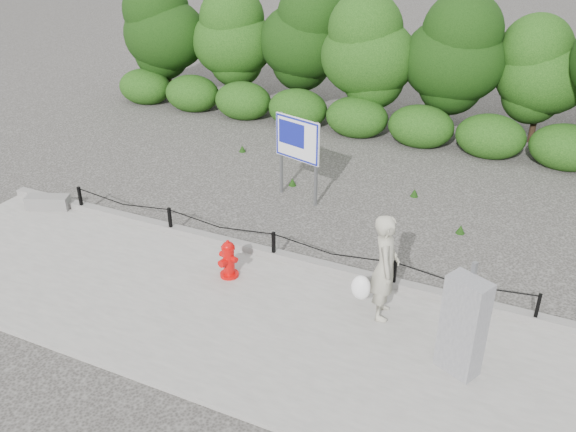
{
  "coord_description": "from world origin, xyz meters",
  "views": [
    {
      "loc": [
        4.74,
        -9.41,
        6.58
      ],
      "look_at": [
        0.23,
        0.2,
        1.0
      ],
      "focal_mm": 38.0,
      "sensor_mm": 36.0,
      "label": 1
    }
  ],
  "objects_px": {
    "advertising_sign": "(297,143)",
    "concrete_block": "(48,202)",
    "fire_hydrant": "(228,259)",
    "utility_cabinet": "(463,326)",
    "pedestrian": "(384,268)"
  },
  "relations": [
    {
      "from": "advertising_sign",
      "to": "concrete_block",
      "type": "bearing_deg",
      "value": -132.2
    },
    {
      "from": "fire_hydrant",
      "to": "utility_cabinet",
      "type": "xyz_separation_m",
      "value": [
        4.51,
        -0.77,
        0.46
      ]
    },
    {
      "from": "concrete_block",
      "to": "utility_cabinet",
      "type": "height_order",
      "value": "utility_cabinet"
    },
    {
      "from": "fire_hydrant",
      "to": "pedestrian",
      "type": "height_order",
      "value": "pedestrian"
    },
    {
      "from": "fire_hydrant",
      "to": "advertising_sign",
      "type": "distance_m",
      "value": 3.92
    },
    {
      "from": "pedestrian",
      "to": "advertising_sign",
      "type": "bearing_deg",
      "value": 25.47
    },
    {
      "from": "advertising_sign",
      "to": "fire_hydrant",
      "type": "bearing_deg",
      "value": -69.52
    },
    {
      "from": "concrete_block",
      "to": "utility_cabinet",
      "type": "distance_m",
      "value": 9.93
    },
    {
      "from": "fire_hydrant",
      "to": "utility_cabinet",
      "type": "distance_m",
      "value": 4.6
    },
    {
      "from": "concrete_block",
      "to": "advertising_sign",
      "type": "relative_size",
      "value": 0.47
    },
    {
      "from": "fire_hydrant",
      "to": "pedestrian",
      "type": "bearing_deg",
      "value": 14.72
    },
    {
      "from": "pedestrian",
      "to": "utility_cabinet",
      "type": "height_order",
      "value": "pedestrian"
    },
    {
      "from": "pedestrian",
      "to": "utility_cabinet",
      "type": "relative_size",
      "value": 1.07
    },
    {
      "from": "advertising_sign",
      "to": "pedestrian",
      "type": "bearing_deg",
      "value": -32.11
    },
    {
      "from": "utility_cabinet",
      "to": "advertising_sign",
      "type": "xyz_separation_m",
      "value": [
        -4.78,
        4.54,
        0.56
      ]
    }
  ]
}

